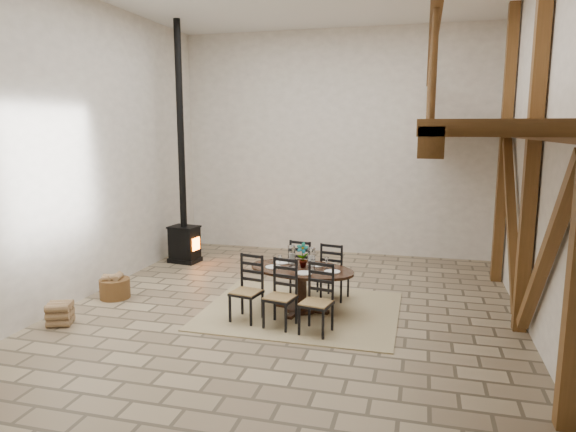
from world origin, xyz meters
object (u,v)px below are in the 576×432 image
(log_basket, at_px, (115,288))
(log_stack, at_px, (60,314))
(wood_stove, at_px, (183,210))
(dining_table, at_px, (299,289))

(log_basket, xyz_separation_m, log_stack, (-0.08, -1.27, -0.01))
(wood_stove, height_order, log_basket, wood_stove)
(dining_table, height_order, log_stack, dining_table)
(dining_table, bearing_deg, log_basket, -167.47)
(wood_stove, bearing_deg, dining_table, -30.38)
(wood_stove, relative_size, log_stack, 11.52)
(dining_table, relative_size, log_basket, 4.14)
(wood_stove, xyz_separation_m, log_stack, (-0.17, -3.75, -0.97))
(dining_table, distance_m, log_basket, 3.19)
(dining_table, relative_size, wood_stove, 0.42)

